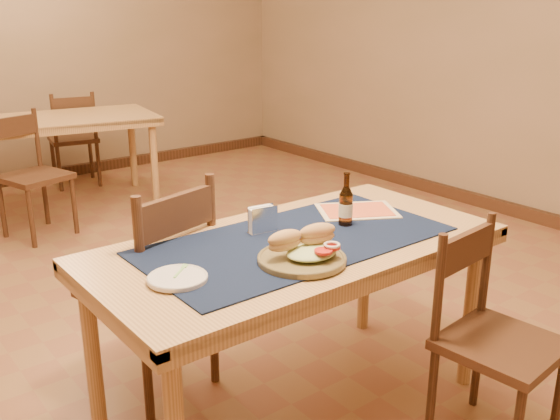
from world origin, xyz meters
TOP-DOWN VIEW (x-y plane):
  - room at (0.00, 0.00)m, footprint 6.04×7.04m
  - main_table at (0.00, -0.80)m, footprint 1.60×0.80m
  - placemat at (0.00, -0.80)m, footprint 1.20×0.60m
  - baseboard at (0.00, 0.00)m, footprint 6.00×7.00m
  - back_table at (0.17, 2.55)m, footprint 1.76×1.08m
  - chair_main_far at (-0.38, -0.34)m, footprint 0.55×0.55m
  - chair_main_near at (0.46, -1.39)m, footprint 0.43×0.43m
  - chair_back_near at (-0.18, 1.99)m, footprint 0.51×0.51m
  - chair_back_far at (0.54, 3.09)m, footprint 0.47×0.47m
  - sandwich_plate at (-0.11, -0.98)m, footprint 0.31×0.31m
  - side_plate at (-0.54, -0.85)m, footprint 0.20×0.20m
  - fork at (-0.51, -0.81)m, footprint 0.09×0.08m
  - beer_bottle at (0.27, -0.79)m, footprint 0.06×0.06m
  - napkin_holder at (-0.05, -0.65)m, footprint 0.13×0.06m
  - menu_card at (0.43, -0.69)m, footprint 0.41×0.38m

SIDE VIEW (x-z plane):
  - baseboard at x=0.00m, z-range 0.00..0.10m
  - chair_main_near at x=0.46m, z-range 0.02..0.87m
  - chair_back_far at x=0.54m, z-range 0.02..0.89m
  - chair_back_near at x=-0.18m, z-range 0.02..0.91m
  - chair_main_far at x=-0.38m, z-range 0.02..0.99m
  - main_table at x=0.00m, z-range 0.29..1.04m
  - back_table at x=0.17m, z-range 0.29..1.04m
  - placemat at x=0.00m, z-range 0.75..0.76m
  - menu_card at x=0.43m, z-range 0.76..0.76m
  - side_plate at x=-0.54m, z-range 0.76..0.77m
  - fork at x=-0.51m, z-range 0.77..0.77m
  - sandwich_plate at x=-0.11m, z-range 0.73..0.85m
  - napkin_holder at x=-0.05m, z-range 0.75..0.86m
  - beer_bottle at x=0.27m, z-range 0.73..0.95m
  - room at x=0.00m, z-range -0.02..2.82m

